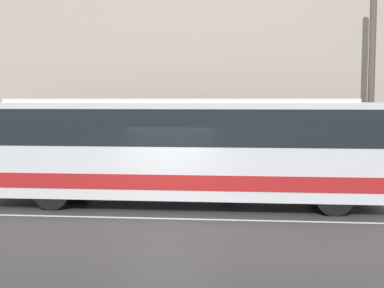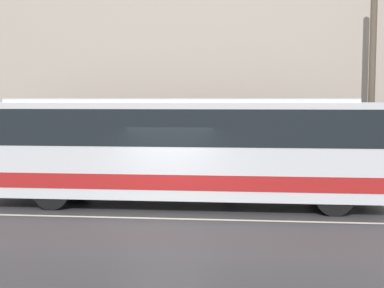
# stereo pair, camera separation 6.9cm
# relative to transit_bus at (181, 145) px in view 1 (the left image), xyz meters

# --- Properties ---
(ground_plane) EXTENTS (60.00, 60.00, 0.00)m
(ground_plane) POSITION_rel_transit_bus_xyz_m (-0.18, -1.95, -1.87)
(ground_plane) COLOR #38383A
(sidewalk) EXTENTS (60.00, 2.36, 0.15)m
(sidewalk) POSITION_rel_transit_bus_xyz_m (-0.18, 3.23, -1.79)
(sidewalk) COLOR #A09E99
(sidewalk) RESTS_ON ground_plane
(building_facade) EXTENTS (60.00, 0.35, 9.50)m
(building_facade) POSITION_rel_transit_bus_xyz_m (-0.18, 4.55, 2.71)
(building_facade) COLOR #B7A899
(building_facade) RESTS_ON ground_plane
(lane_stripe) EXTENTS (54.00, 0.14, 0.01)m
(lane_stripe) POSITION_rel_transit_bus_xyz_m (-0.18, -1.95, -1.87)
(lane_stripe) COLOR beige
(lane_stripe) RESTS_ON ground_plane
(transit_bus) EXTENTS (12.31, 2.53, 3.32)m
(transit_bus) POSITION_rel_transit_bus_xyz_m (0.00, 0.00, 0.00)
(transit_bus) COLOR silver
(transit_bus) RESTS_ON ground_plane
(utility_pole_near) EXTENTS (0.23, 0.23, 7.47)m
(utility_pole_near) POSITION_rel_transit_bus_xyz_m (6.39, 2.92, 2.02)
(utility_pole_near) COLOR brown
(utility_pole_near) RESTS_ON sidewalk
(pedestrian_waiting) EXTENTS (0.36, 0.36, 1.69)m
(pedestrian_waiting) POSITION_rel_transit_bus_xyz_m (1.43, 2.79, -0.93)
(pedestrian_waiting) COLOR navy
(pedestrian_waiting) RESTS_ON sidewalk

